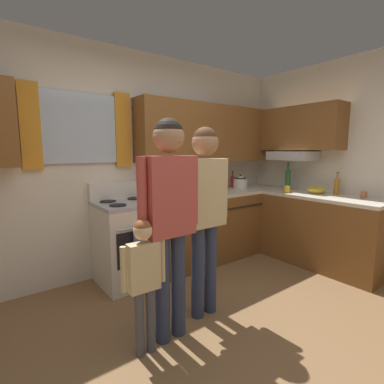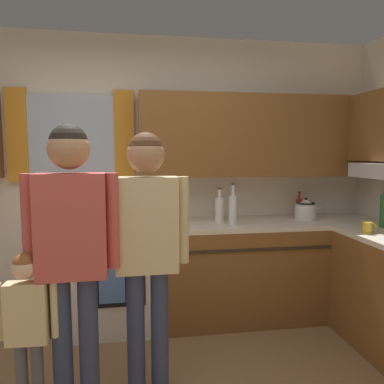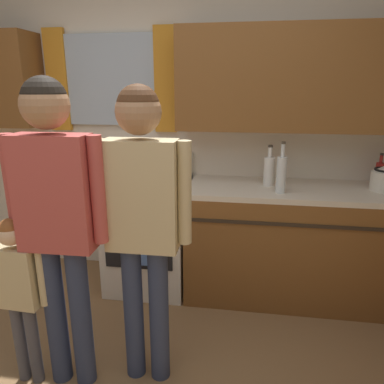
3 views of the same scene
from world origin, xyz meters
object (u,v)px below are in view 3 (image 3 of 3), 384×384
object	(u,v)px
bottle_tall_clear	(281,173)
adult_in_plaid	(142,208)
small_child	(18,284)
stove_oven	(149,232)
bottle_milk_white	(269,170)
adult_holding_child	(56,205)
bottle_sauce_red	(379,173)

from	to	relation	value
bottle_tall_clear	adult_in_plaid	size ratio (longest dim) A/B	0.22
bottle_tall_clear	adult_in_plaid	xyz separation A→B (m)	(-0.77, -0.86, -0.00)
bottle_tall_clear	small_child	bearing A→B (deg)	-144.94
stove_oven	small_child	size ratio (longest dim) A/B	1.11
bottle_milk_white	adult_holding_child	xyz separation A→B (m)	(-1.11, -1.14, 0.04)
bottle_sauce_red	bottle_tall_clear	size ratio (longest dim) A/B	0.67
bottle_sauce_red	small_child	size ratio (longest dim) A/B	0.25
stove_oven	adult_in_plaid	size ratio (longest dim) A/B	0.67
bottle_milk_white	bottle_tall_clear	bearing A→B (deg)	-68.01
bottle_tall_clear	small_child	size ratio (longest dim) A/B	0.37
adult_holding_child	bottle_milk_white	bearing A→B (deg)	45.92
stove_oven	adult_holding_child	size ratio (longest dim) A/B	0.65
bottle_tall_clear	adult_holding_child	bearing A→B (deg)	-140.99
bottle_sauce_red	bottle_tall_clear	world-z (taller)	bottle_tall_clear
adult_holding_child	small_child	bearing A→B (deg)	-170.09
bottle_milk_white	bottle_sauce_red	xyz separation A→B (m)	(0.85, 0.17, -0.03)
adult_holding_child	adult_in_plaid	distance (m)	0.43
bottle_sauce_red	small_child	distance (m)	2.61
stove_oven	small_child	distance (m)	1.23
adult_in_plaid	small_child	world-z (taller)	adult_in_plaid
bottle_sauce_red	bottle_tall_clear	distance (m)	0.85
stove_oven	small_child	world-z (taller)	stove_oven
bottle_milk_white	adult_holding_child	distance (m)	1.59
bottle_milk_white	small_child	size ratio (longest dim) A/B	0.32
bottle_milk_white	bottle_tall_clear	distance (m)	0.20
bottle_sauce_red	adult_in_plaid	distance (m)	1.96
stove_oven	adult_in_plaid	world-z (taller)	adult_in_plaid
stove_oven	adult_holding_child	world-z (taller)	adult_holding_child
bottle_tall_clear	adult_in_plaid	bearing A→B (deg)	-131.72
small_child	bottle_sauce_red	bearing A→B (deg)	31.61
small_child	bottle_milk_white	bearing A→B (deg)	41.28
bottle_sauce_red	bottle_tall_clear	xyz separation A→B (m)	(-0.77, -0.35, 0.05)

